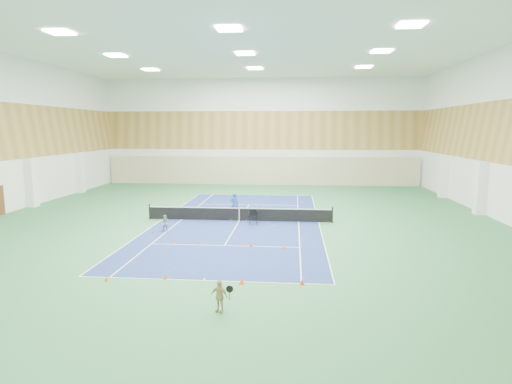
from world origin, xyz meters
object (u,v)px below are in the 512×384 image
(child_court, at_px, (165,223))
(child_apron, at_px, (219,296))
(ball_cart, at_px, (253,217))
(coach, at_px, (234,204))
(tennis_net, at_px, (239,213))

(child_court, distance_m, child_apron, 12.61)
(child_court, xyz_separation_m, ball_cart, (5.27, 2.39, -0.03))
(coach, bearing_deg, child_court, 45.88)
(child_court, height_order, ball_cart, child_court)
(coach, bearing_deg, child_apron, 86.38)
(coach, distance_m, ball_cart, 3.35)
(coach, height_order, child_apron, coach)
(tennis_net, xyz_separation_m, child_court, (-4.19, -3.47, -0.02))
(child_apron, distance_m, ball_cart, 13.78)
(tennis_net, height_order, coach, coach)
(child_apron, xyz_separation_m, ball_cart, (-0.13, 13.78, -0.08))
(coach, relative_size, child_apron, 1.48)
(child_court, distance_m, ball_cart, 5.78)
(ball_cart, bearing_deg, child_apron, -100.14)
(child_apron, height_order, ball_cart, child_apron)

